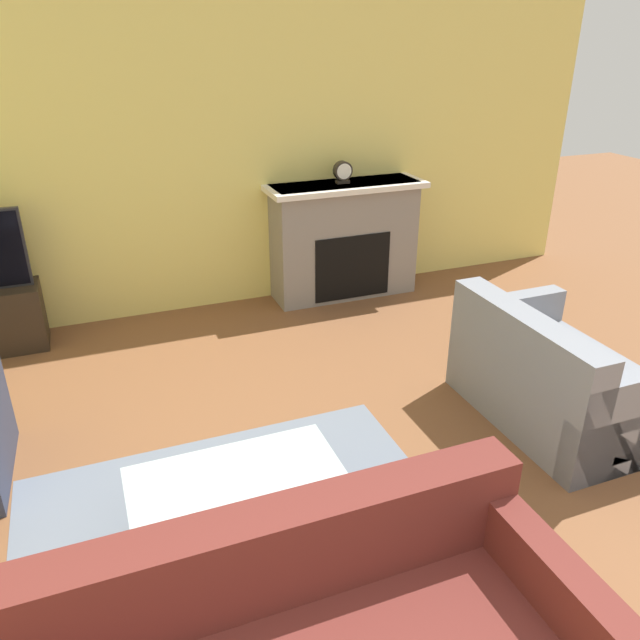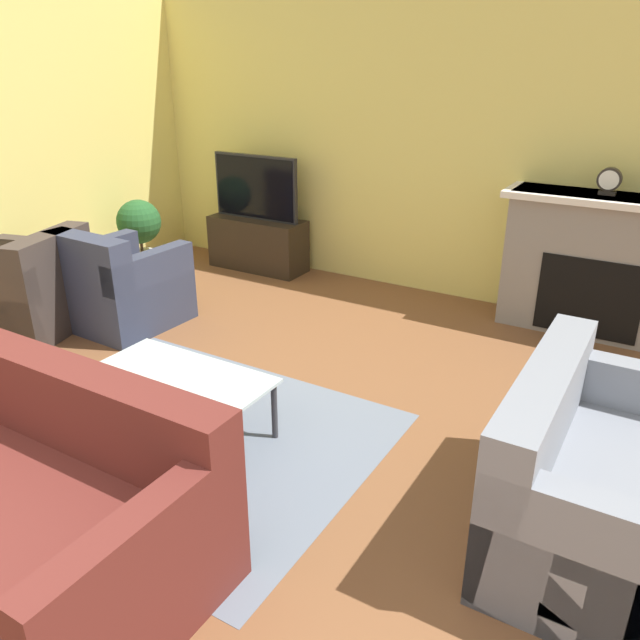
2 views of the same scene
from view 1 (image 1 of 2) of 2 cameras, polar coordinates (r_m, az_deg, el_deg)
wall_back at (r=5.65m, az=-15.02°, el=13.55°), size 8.66×0.06×2.70m
area_rug at (r=3.47m, az=-7.22°, el=-19.11°), size 2.27×1.83×0.00m
fireplace at (r=6.04m, az=2.23°, el=7.52°), size 1.50×0.48×1.11m
couch_loveseat at (r=4.42m, az=20.59°, el=-5.22°), size 0.88×1.32×0.82m
coffee_table at (r=3.23m, az=-7.50°, el=-14.86°), size 1.07×0.63×0.38m
mantel_clock at (r=5.87m, az=2.09°, el=13.39°), size 0.17×0.07×0.20m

